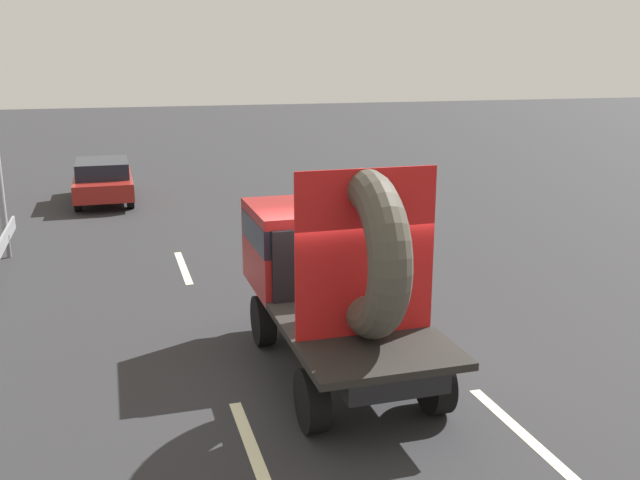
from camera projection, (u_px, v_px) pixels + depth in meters
ground_plane at (350, 371)px, 10.72m from camera, size 120.00×120.00×0.00m
flatbed_truck at (330, 264)px, 10.70m from camera, size 2.02×4.70×3.27m
distant_sedan at (103, 179)px, 23.01m from camera, size 1.80×4.20×1.37m
lane_dash_left_near at (252, 448)px, 8.60m from camera, size 0.16×2.42×0.01m
lane_dash_left_far at (183, 267)px, 15.97m from camera, size 0.16×2.60×0.01m
lane_dash_right_near at (519, 430)px, 9.02m from camera, size 0.16×2.33×0.01m
lane_dash_right_far at (324, 255)px, 16.95m from camera, size 0.16×2.73×0.01m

